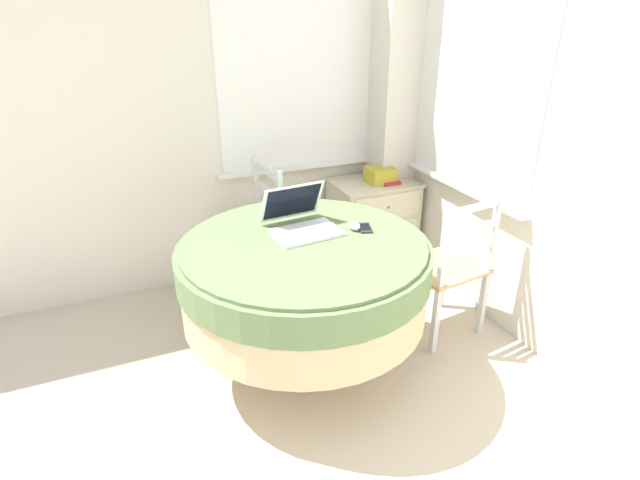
{
  "coord_description": "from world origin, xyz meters",
  "views": [
    {
      "loc": [
        0.04,
        -0.36,
        1.82
      ],
      "look_at": [
        0.99,
        1.84,
        0.69
      ],
      "focal_mm": 28.0,
      "sensor_mm": 36.0,
      "label": 1
    }
  ],
  "objects_px": {
    "corner_cabinet": "(372,223)",
    "dining_chair_near_back_window": "(252,235)",
    "round_dining_table": "(304,273)",
    "laptop": "(301,221)",
    "book_on_cabinet": "(386,180)",
    "storage_box": "(380,175)",
    "cell_phone": "(365,228)",
    "dining_chair_near_right_window": "(449,268)",
    "computer_mouse": "(354,226)"
  },
  "relations": [
    {
      "from": "round_dining_table",
      "to": "computer_mouse",
      "type": "height_order",
      "value": "computer_mouse"
    },
    {
      "from": "cell_phone",
      "to": "storage_box",
      "type": "relative_size",
      "value": 0.73
    },
    {
      "from": "laptop",
      "to": "corner_cabinet",
      "type": "height_order",
      "value": "laptop"
    },
    {
      "from": "round_dining_table",
      "to": "corner_cabinet",
      "type": "xyz_separation_m",
      "value": [
        0.94,
        0.99,
        -0.28
      ]
    },
    {
      "from": "dining_chair_near_right_window",
      "to": "book_on_cabinet",
      "type": "relative_size",
      "value": 4.4
    },
    {
      "from": "computer_mouse",
      "to": "round_dining_table",
      "type": "bearing_deg",
      "value": -173.2
    },
    {
      "from": "laptop",
      "to": "book_on_cabinet",
      "type": "height_order",
      "value": "laptop"
    },
    {
      "from": "round_dining_table",
      "to": "storage_box",
      "type": "bearing_deg",
      "value": 44.63
    },
    {
      "from": "computer_mouse",
      "to": "dining_chair_near_right_window",
      "type": "bearing_deg",
      "value": -2.95
    },
    {
      "from": "dining_chair_near_right_window",
      "to": "corner_cabinet",
      "type": "distance_m",
      "value": 0.99
    },
    {
      "from": "dining_chair_near_back_window",
      "to": "book_on_cabinet",
      "type": "relative_size",
      "value": 4.4
    },
    {
      "from": "laptop",
      "to": "book_on_cabinet",
      "type": "relative_size",
      "value": 1.75
    },
    {
      "from": "round_dining_table",
      "to": "laptop",
      "type": "distance_m",
      "value": 0.26
    },
    {
      "from": "cell_phone",
      "to": "corner_cabinet",
      "type": "distance_m",
      "value": 1.22
    },
    {
      "from": "dining_chair_near_back_window",
      "to": "corner_cabinet",
      "type": "relative_size",
      "value": 1.39
    },
    {
      "from": "cell_phone",
      "to": "corner_cabinet",
      "type": "relative_size",
      "value": 0.21
    },
    {
      "from": "computer_mouse",
      "to": "book_on_cabinet",
      "type": "relative_size",
      "value": 0.41
    },
    {
      "from": "laptop",
      "to": "storage_box",
      "type": "relative_size",
      "value": 1.95
    },
    {
      "from": "cell_phone",
      "to": "dining_chair_near_right_window",
      "type": "height_order",
      "value": "dining_chair_near_right_window"
    },
    {
      "from": "book_on_cabinet",
      "to": "storage_box",
      "type": "bearing_deg",
      "value": 171.66
    },
    {
      "from": "round_dining_table",
      "to": "storage_box",
      "type": "relative_size",
      "value": 6.76
    },
    {
      "from": "dining_chair_near_right_window",
      "to": "book_on_cabinet",
      "type": "height_order",
      "value": "dining_chair_near_right_window"
    },
    {
      "from": "round_dining_table",
      "to": "corner_cabinet",
      "type": "height_order",
      "value": "round_dining_table"
    },
    {
      "from": "cell_phone",
      "to": "book_on_cabinet",
      "type": "distance_m",
      "value": 1.15
    },
    {
      "from": "dining_chair_near_right_window",
      "to": "dining_chair_near_back_window",
      "type": "bearing_deg",
      "value": 135.77
    },
    {
      "from": "computer_mouse",
      "to": "storage_box",
      "type": "bearing_deg",
      "value": 53.66
    },
    {
      "from": "cell_phone",
      "to": "computer_mouse",
      "type": "bearing_deg",
      "value": 165.78
    },
    {
      "from": "storage_box",
      "to": "dining_chair_near_back_window",
      "type": "bearing_deg",
      "value": -176.72
    },
    {
      "from": "dining_chair_near_back_window",
      "to": "computer_mouse",
      "type": "bearing_deg",
      "value": -70.26
    },
    {
      "from": "laptop",
      "to": "dining_chair_near_back_window",
      "type": "relative_size",
      "value": 0.4
    },
    {
      "from": "round_dining_table",
      "to": "cell_phone",
      "type": "height_order",
      "value": "cell_phone"
    },
    {
      "from": "dining_chair_near_back_window",
      "to": "storage_box",
      "type": "bearing_deg",
      "value": 3.28
    },
    {
      "from": "dining_chair_near_back_window",
      "to": "dining_chair_near_right_window",
      "type": "bearing_deg",
      "value": -44.23
    },
    {
      "from": "book_on_cabinet",
      "to": "dining_chair_near_right_window",
      "type": "bearing_deg",
      "value": -97.01
    },
    {
      "from": "laptop",
      "to": "round_dining_table",
      "type": "bearing_deg",
      "value": -106.34
    },
    {
      "from": "book_on_cabinet",
      "to": "dining_chair_near_back_window",
      "type": "bearing_deg",
      "value": -177.27
    },
    {
      "from": "cell_phone",
      "to": "dining_chair_near_right_window",
      "type": "bearing_deg",
      "value": -1.77
    },
    {
      "from": "dining_chair_near_back_window",
      "to": "round_dining_table",
      "type": "bearing_deg",
      "value": -88.76
    },
    {
      "from": "computer_mouse",
      "to": "corner_cabinet",
      "type": "height_order",
      "value": "computer_mouse"
    },
    {
      "from": "corner_cabinet",
      "to": "dining_chair_near_back_window",
      "type": "bearing_deg",
      "value": -174.87
    },
    {
      "from": "dining_chair_near_right_window",
      "to": "laptop",
      "type": "bearing_deg",
      "value": 171.3
    },
    {
      "from": "laptop",
      "to": "cell_phone",
      "type": "bearing_deg",
      "value": -20.45
    },
    {
      "from": "storage_box",
      "to": "book_on_cabinet",
      "type": "distance_m",
      "value": 0.07
    },
    {
      "from": "computer_mouse",
      "to": "corner_cabinet",
      "type": "bearing_deg",
      "value": 55.69
    },
    {
      "from": "corner_cabinet",
      "to": "storage_box",
      "type": "distance_m",
      "value": 0.39
    },
    {
      "from": "corner_cabinet",
      "to": "cell_phone",
      "type": "bearing_deg",
      "value": -121.53
    },
    {
      "from": "corner_cabinet",
      "to": "book_on_cabinet",
      "type": "xyz_separation_m",
      "value": [
        0.08,
        -0.04,
        0.34
      ]
    },
    {
      "from": "dining_chair_near_right_window",
      "to": "corner_cabinet",
      "type": "xyz_separation_m",
      "value": [
        0.04,
        0.98,
        -0.11
      ]
    },
    {
      "from": "cell_phone",
      "to": "corner_cabinet",
      "type": "height_order",
      "value": "cell_phone"
    },
    {
      "from": "laptop",
      "to": "computer_mouse",
      "type": "relative_size",
      "value": 4.31
    }
  ]
}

